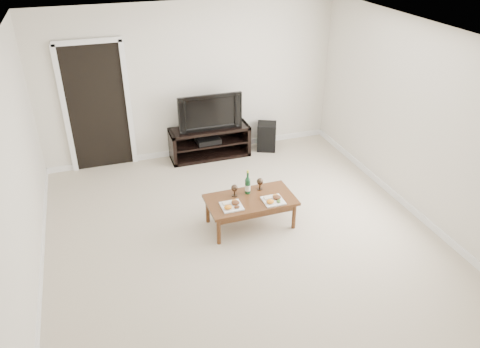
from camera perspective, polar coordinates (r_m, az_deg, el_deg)
name	(u,v)px	position (r m, az deg, el deg)	size (l,w,h in m)	color
floor	(244,241)	(6.18, 0.54, -8.15)	(5.50, 5.50, 0.00)	#B8A994
back_wall	(191,82)	(7.97, -6.01, 11.13)	(5.00, 0.04, 2.60)	silver
ceiling	(246,38)	(5.04, 0.68, 16.26)	(5.00, 5.50, 0.04)	white
doorway	(97,109)	(7.87, -16.99, 7.63)	(0.90, 0.02, 2.05)	black
media_console	(210,142)	(8.15, -3.71, 3.88)	(1.37, 0.45, 0.55)	black
television	(209,111)	(7.92, -3.84, 7.72)	(1.08, 0.14, 0.62)	black
av_receiver	(208,140)	(8.11, -3.92, 4.14)	(0.40, 0.30, 0.08)	black
subwoofer	(267,136)	(8.43, 3.27, 4.59)	(0.33, 0.33, 0.49)	black
coffee_table	(250,212)	(6.36, 1.27, -4.63)	(1.18, 0.64, 0.42)	#562F18
plate_left	(232,205)	(6.06, -1.03, -3.75)	(0.27, 0.27, 0.07)	white
plate_right	(273,199)	(6.19, 4.07, -3.06)	(0.27, 0.27, 0.07)	white
wine_bottle	(248,182)	(6.28, 0.94, -0.97)	(0.07, 0.07, 0.35)	#103D1F
goblet_left	(234,190)	(6.26, -0.68, -2.00)	(0.09, 0.09, 0.17)	#36281D
goblet_right	(260,184)	(6.42, 2.44, -1.20)	(0.09, 0.09, 0.17)	#36281D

